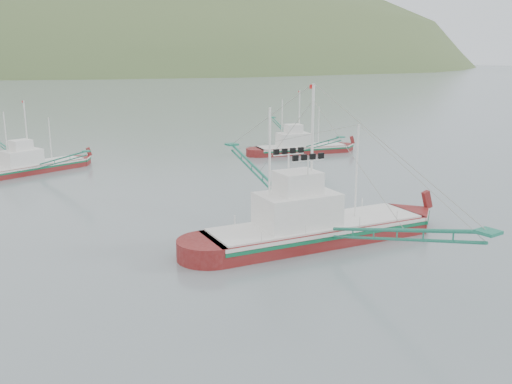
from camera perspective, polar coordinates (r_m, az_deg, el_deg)
ground at (r=37.66m, az=5.28°, el=-6.51°), size 1200.00×1200.00×0.00m
main_boat at (r=40.14m, az=5.86°, el=-2.27°), size 16.71×29.23×11.91m
bg_boat_far at (r=68.48m, az=-21.55°, el=3.16°), size 12.24×21.02×8.67m
bg_boat_right at (r=76.42m, az=4.51°, el=5.13°), size 12.65×21.66×8.96m
headland_right at (r=527.31m, az=-5.20°, el=12.18°), size 684.00×432.00×306.00m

